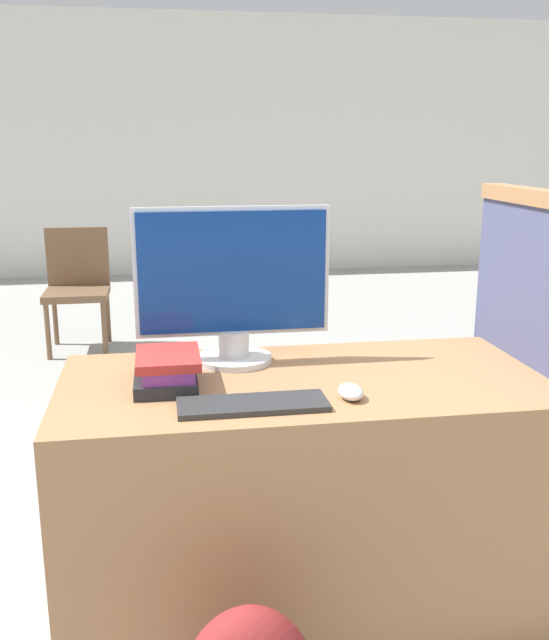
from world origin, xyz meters
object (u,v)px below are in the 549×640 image
mouse (350,392)px  far_chair (77,282)px  monitor (233,287)px  keyboard (253,404)px  book_stack (167,370)px

mouse → far_chair: far_chair is taller
monitor → keyboard: bearing=-89.2°
book_stack → far_chair: size_ratio=0.28×
monitor → book_stack: 0.36m
mouse → book_stack: 0.53m
keyboard → far_chair: (-0.82, 3.39, -0.30)m
monitor → far_chair: size_ratio=0.72×
mouse → far_chair: (-1.10, 3.36, -0.31)m
mouse → book_stack: (-0.50, 0.18, 0.03)m
book_stack → far_chair: 3.26m
monitor → far_chair: 3.13m
mouse → far_chair: bearing=108.1°
monitor → far_chair: (-0.81, 2.97, -0.54)m
keyboard → book_stack: (-0.22, 0.20, 0.04)m
far_chair → monitor: bearing=-46.7°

